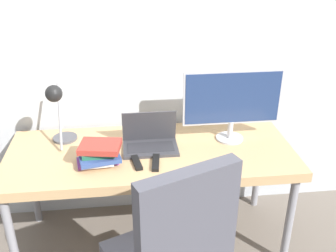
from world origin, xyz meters
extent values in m
cube|color=silver|center=(0.00, 0.79, 1.30)|extent=(8.00, 0.05, 2.60)
cube|color=tan|center=(0.00, 0.36, 0.68)|extent=(1.77, 0.72, 0.06)
cylinder|color=gray|center=(-0.82, 0.06, 0.33)|extent=(0.05, 0.05, 0.65)
cylinder|color=gray|center=(0.82, 0.06, 0.33)|extent=(0.05, 0.05, 0.65)
cylinder|color=gray|center=(-0.82, 0.66, 0.33)|extent=(0.05, 0.05, 0.65)
cylinder|color=gray|center=(0.82, 0.66, 0.33)|extent=(0.05, 0.05, 0.65)
cube|color=#38383D|center=(0.00, 0.37, 0.72)|extent=(0.34, 0.21, 0.02)
cube|color=#2D2D33|center=(0.00, 0.37, 0.73)|extent=(0.29, 0.13, 0.00)
cube|color=#38383D|center=(0.00, 0.45, 0.84)|extent=(0.34, 0.05, 0.21)
cube|color=navy|center=(0.00, 0.45, 0.84)|extent=(0.30, 0.04, 0.18)
cylinder|color=#B7B7BC|center=(0.52, 0.45, 0.72)|extent=(0.18, 0.18, 0.01)
cylinder|color=#B7B7BC|center=(0.52, 0.45, 0.78)|extent=(0.04, 0.04, 0.11)
cube|color=#B7B7BC|center=(0.52, 0.46, 1.00)|extent=(0.62, 0.02, 0.35)
cube|color=navy|center=(0.52, 0.44, 1.00)|extent=(0.60, 0.00, 0.33)
cylinder|color=#4C4C51|center=(-0.54, 0.57, 0.72)|extent=(0.16, 0.16, 0.02)
cylinder|color=#99999E|center=(-0.54, 0.48, 0.92)|extent=(0.02, 0.19, 0.38)
sphere|color=black|center=(-0.54, 0.40, 1.10)|extent=(0.10, 0.10, 0.10)
cube|color=#4C4C56|center=(0.09, -0.52, 0.81)|extent=(0.44, 0.23, 0.63)
cube|color=#753384|center=(-0.32, 0.25, 0.72)|extent=(0.25, 0.16, 0.02)
cube|color=silver|center=(-0.32, 0.24, 0.74)|extent=(0.19, 0.18, 0.02)
cube|color=#334C8C|center=(-0.31, 0.25, 0.76)|extent=(0.26, 0.24, 0.03)
cube|color=#286B47|center=(-0.31, 0.26, 0.79)|extent=(0.19, 0.16, 0.03)
cube|color=#B2382D|center=(-0.30, 0.25, 0.83)|extent=(0.25, 0.20, 0.03)
cube|color=black|center=(-0.09, 0.21, 0.72)|extent=(0.07, 0.15, 0.02)
cube|color=black|center=(0.02, 0.20, 0.72)|extent=(0.06, 0.17, 0.02)
camera|label=1|loc=(-0.14, -1.74, 1.93)|focal=42.00mm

